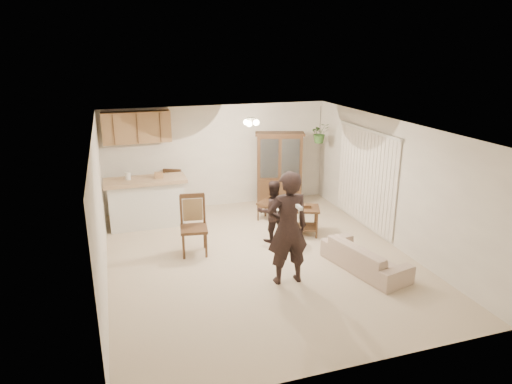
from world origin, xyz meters
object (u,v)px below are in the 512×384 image
object	(u,v)px
sofa	(365,251)
chair_hutch_left	(171,203)
chair_hutch_right	(268,209)
chair_bar	(194,238)
china_hutch	(279,171)
child	(272,210)
side_table	(306,220)
adult	(288,232)

from	to	relation	value
sofa	chair_hutch_left	xyz separation A→B (m)	(-2.92, 3.87, -0.06)
chair_hutch_left	chair_hutch_right	world-z (taller)	chair_hutch_left
chair_bar	china_hutch	bearing A→B (deg)	47.49
china_hutch	chair_bar	size ratio (longest dim) A/B	1.62
child	side_table	distance (m)	0.88
sofa	child	bearing A→B (deg)	20.86
china_hutch	child	bearing A→B (deg)	-96.89
adult	chair_hutch_left	xyz separation A→B (m)	(-1.43, 3.85, -0.60)
adult	sofa	bearing A→B (deg)	179.96
adult	china_hutch	distance (m)	3.87
side_table	chair_bar	size ratio (longest dim) A/B	0.61
side_table	chair_hutch_left	world-z (taller)	chair_hutch_left
adult	chair_hutch_left	world-z (taller)	adult
chair_hutch_right	adult	bearing A→B (deg)	36.12
child	china_hutch	xyz separation A→B (m)	(0.89, 1.99, 0.24)
adult	chair_hutch_right	distance (m)	2.99
chair_bar	sofa	bearing A→B (deg)	-22.11
adult	chair_hutch_left	bearing A→B (deg)	-68.95
adult	china_hutch	xyz separation A→B (m)	(1.23, 3.67, 0.02)
chair_hutch_left	chair_hutch_right	xyz separation A→B (m)	(2.08, -1.01, -0.04)
china_hutch	sofa	bearing A→B (deg)	-68.72
child	chair_hutch_right	xyz separation A→B (m)	(0.31, 1.16, -0.42)
sofa	adult	distance (m)	1.58
china_hutch	chair_bar	bearing A→B (deg)	-122.92
adult	side_table	bearing A→B (deg)	-121.64
side_table	sofa	bearing A→B (deg)	-78.96
adult	chair_bar	xyz separation A→B (m)	(-1.29, 1.57, -0.58)
child	side_table	xyz separation A→B (m)	(0.80, 0.11, -0.36)
child	chair_hutch_left	distance (m)	2.82
chair_bar	chair_hutch_left	world-z (taller)	chair_bar
sofa	adult	size ratio (longest dim) A/B	1.04
china_hutch	side_table	distance (m)	1.97
china_hutch	chair_hutch_right	world-z (taller)	china_hutch
china_hutch	chair_hutch_right	distance (m)	1.21
sofa	chair_hutch_left	distance (m)	4.85
chair_hutch_right	child	bearing A→B (deg)	33.88
sofa	chair_bar	bearing A→B (deg)	47.08
china_hutch	chair_bar	distance (m)	3.33
chair_bar	chair_hutch_left	xyz separation A→B (m)	(-0.14, 2.28, -0.02)
adult	chair_hutch_left	size ratio (longest dim) A/B	1.68
sofa	chair_hutch_right	size ratio (longest dim) A/B	2.05
adult	chair_bar	world-z (taller)	adult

